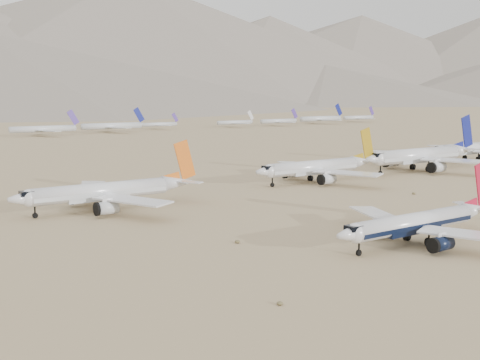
{
  "coord_description": "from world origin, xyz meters",
  "views": [
    {
      "loc": [
        -90.05,
        -72.02,
        26.6
      ],
      "look_at": [
        -12.33,
        39.54,
        7.0
      ],
      "focal_mm": 45.0,
      "sensor_mm": 36.0,
      "label": 1
    }
  ],
  "objects": [
    {
      "name": "ground",
      "position": [
        0.0,
        0.0,
        0.0
      ],
      "size": [
        7000.0,
        7000.0,
        0.0
      ],
      "primitive_type": "plane",
      "color": "#907654",
      "rests_on": "ground"
    },
    {
      "name": "main_airliner",
      "position": [
        -3.3,
        -4.04,
        3.78
      ],
      "size": [
        38.98,
        38.07,
        13.76
      ],
      "color": "silver",
      "rests_on": "ground"
    },
    {
      "name": "row2_navy_widebody",
      "position": [
        80.71,
        62.17,
        5.3
      ],
      "size": [
        53.34,
        52.16,
        18.98
      ],
      "color": "silver",
      "rests_on": "ground"
    },
    {
      "name": "row2_gold_tail",
      "position": [
        32.73,
        62.69,
        4.45
      ],
      "size": [
        44.71,
        43.73,
        15.92
      ],
      "color": "silver",
      "rests_on": "ground"
    },
    {
      "name": "row2_orange_tail",
      "position": [
        -36.83,
        57.28,
        4.31
      ],
      "size": [
        43.03,
        42.1,
        15.35
      ],
      "color": "silver",
      "rests_on": "ground"
    },
    {
      "name": "row2_blue_far",
      "position": [
        123.55,
        71.33,
        4.79
      ],
      "size": [
        48.35,
        47.27,
        17.18
      ],
      "color": "silver",
      "rests_on": "ground"
    },
    {
      "name": "distant_storage_row",
      "position": [
        36.84,
        321.0,
        4.43
      ],
      "size": [
        622.38,
        58.74,
        15.75
      ],
      "color": "silver",
      "rests_on": "ground"
    },
    {
      "name": "foothills",
      "position": [
        526.68,
        1100.0,
        67.15
      ],
      "size": [
        4637.5,
        1395.0,
        155.0
      ],
      "color": "slate",
      "rests_on": "ground"
    }
  ]
}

